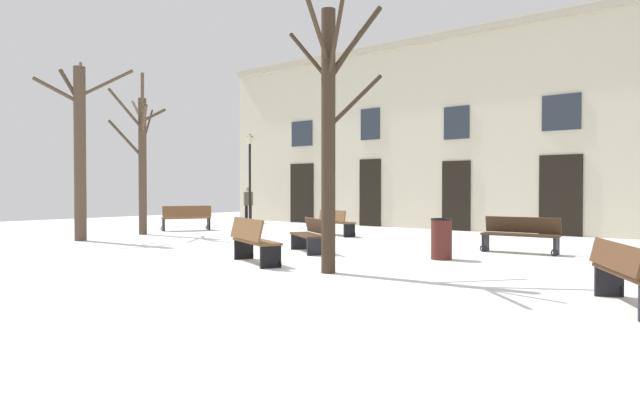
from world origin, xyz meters
The scene contains 14 objects.
ground_plane centered at (0.00, 0.00, 0.00)m, with size 37.81×37.81×0.00m, color white.
building_facade centered at (-0.01, 10.09, 3.78)m, with size 23.63×0.60×7.48m.
tree_center centered at (-6.80, -1.01, 2.83)m, with size 2.10×2.50×5.60m.
tree_left_of_center centered at (-7.35, 1.43, 2.68)m, with size 2.59×2.31×5.27m.
tree_foreground centered at (2.99, -1.32, 2.66)m, with size 1.51×2.55×4.97m.
streetlamp centered at (-7.68, 6.71, 2.33)m, with size 0.30×0.30×3.82m.
litter_bin centered at (3.61, 1.80, 0.45)m, with size 0.48×0.48×0.90m.
bench_back_to_back_left centered at (0.47, 1.01, 0.42)m, with size 1.57×1.25×0.83m.
bench_near_lamp centered at (-2.00, 5.22, 0.44)m, with size 1.60×0.95×0.86m.
bench_by_litter_bin centered at (7.85, -1.25, 0.45)m, with size 1.28×1.72×0.86m.
bench_facing_shops centered at (0.95, -1.32, 0.48)m, with size 1.78×1.17×0.95m.
bench_back_to_back_right centered at (-7.69, 3.52, 0.48)m, with size 1.20×1.78×0.92m.
bench_near_center_tree centered at (4.50, 4.10, 0.45)m, with size 1.84×0.64×0.87m.
person_near_bench centered at (-9.35, 8.17, 0.91)m, with size 0.38×0.44×1.64m.
Camera 1 is at (9.48, -9.43, 1.55)m, focal length 31.86 mm.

